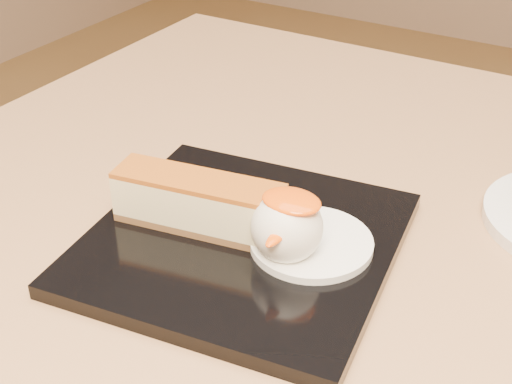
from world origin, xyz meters
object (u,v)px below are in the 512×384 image
Objects in this scene: cheesecake at (199,203)px; dessert_plate at (242,243)px; table at (317,384)px; ice_cream_scoop at (287,227)px.

dessert_plate is at bearing -1.56° from cheesecake.
dessert_plate is (-0.05, -0.04, 0.16)m from table.
table is at bearing 39.43° from dessert_plate.
cheesecake is at bearing -151.54° from table.
ice_cream_scoop is at bearing -7.13° from dessert_plate.
ice_cream_scoop reaches higher than table.
table is at bearing 18.77° from cheesecake.
dessert_plate is 1.65× the size of cheesecake.
ice_cream_scoop is at bearing -102.08° from table.
table is 0.21m from cheesecake.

